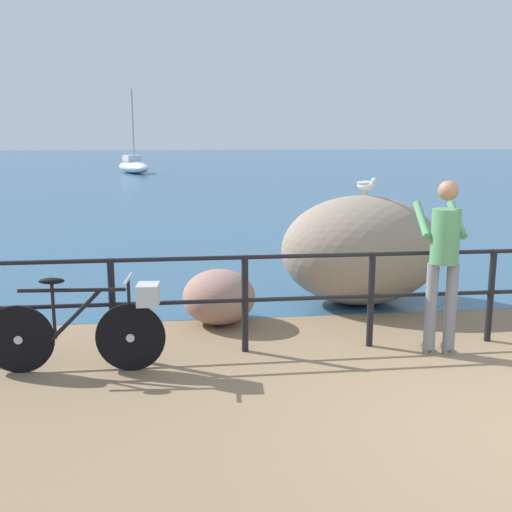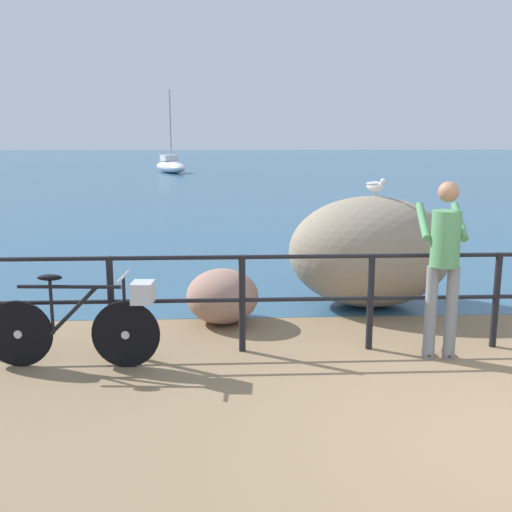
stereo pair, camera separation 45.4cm
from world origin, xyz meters
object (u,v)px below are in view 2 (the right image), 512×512
person_at_railing (444,262)px  seagull (375,185)px  breakwater_boulder_main (370,252)px  sailboat (170,166)px  breakwater_boulder_left (222,296)px  bicycle (87,321)px

person_at_railing → seagull: bearing=14.2°
breakwater_boulder_main → sailboat: sailboat is taller
person_at_railing → breakwater_boulder_left: 2.62m
person_at_railing → breakwater_boulder_main: (-0.26, 1.93, -0.27)m
person_at_railing → breakwater_boulder_main: person_at_railing is taller
seagull → breakwater_boulder_left: bearing=-111.0°
person_at_railing → sailboat: sailboat is taller
person_at_railing → breakwater_boulder_left: (-2.19, 1.27, -0.67)m
person_at_railing → seagull: 2.05m
breakwater_boulder_left → sailboat: (-3.38, 29.98, 0.10)m
bicycle → breakwater_boulder_left: (1.29, 1.35, -0.14)m
breakwater_boulder_main → sailboat: 29.80m
person_at_railing → sailboat: 31.75m
breakwater_boulder_main → seagull: size_ratio=7.04×
person_at_railing → sailboat: bearing=17.9°
breakwater_boulder_main → breakwater_boulder_left: size_ratio=2.35×
bicycle → sailboat: bearing=97.6°
seagull → sailboat: (-5.35, 29.30, -1.16)m
bicycle → breakwater_boulder_left: bearing=50.2°
bicycle → sailboat: size_ratio=0.35×
breakwater_boulder_main → person_at_railing: bearing=-82.3°
bicycle → breakwater_boulder_left: 1.87m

